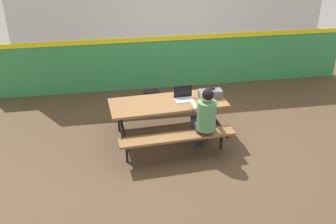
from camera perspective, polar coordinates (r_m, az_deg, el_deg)
ground_plane at (r=6.96m, az=4.05°, el=-3.77°), size 10.00×10.00×0.02m
accent_backdrop at (r=8.57m, az=0.65°, el=11.57°), size 8.00×0.14×2.60m
picnic_table_main at (r=6.59m, az=0.00°, el=0.20°), size 2.00×1.67×0.74m
student_nearer at (r=6.17m, az=5.42°, el=-0.56°), size 0.38×0.53×1.21m
laptop_silver at (r=6.59m, az=2.35°, el=2.24°), size 0.33×0.24×0.22m
toolbox_grey at (r=6.68m, az=6.22°, el=2.68°), size 0.40×0.18×0.18m
backpack_dark at (r=7.78m, az=-2.46°, el=1.69°), size 0.30×0.22×0.44m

